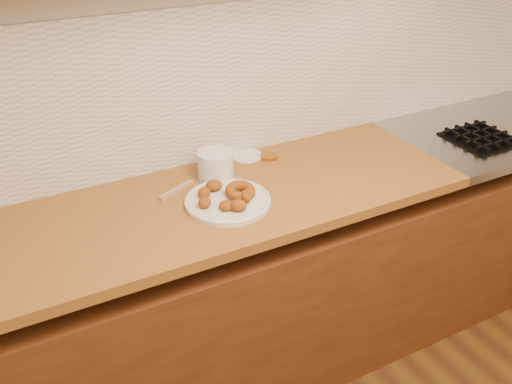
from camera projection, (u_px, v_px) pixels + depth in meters
wall_back at (277, 36)px, 2.09m from camera, size 4.00×0.02×2.70m
base_cabinet at (308, 276)px, 2.35m from camera, size 3.60×0.60×0.77m
butcher_block at (153, 220)px, 1.84m from camera, size 2.30×0.62×0.04m
backsplash at (278, 75)px, 2.16m from camera, size 3.60×0.02×0.60m
donut_plate at (228, 201)px, 1.89m from camera, size 0.30×0.30×0.02m
ring_donut at (240, 191)px, 1.89m from camera, size 0.14×0.14×0.05m
fried_dough_chunks at (222, 197)px, 1.86m from camera, size 0.19×0.24×0.04m
plastic_tub at (216, 166)px, 2.02m from camera, size 0.15×0.15×0.11m
tub_lid at (246, 156)px, 2.20m from camera, size 0.16×0.16×0.01m
brass_jar_lid at (269, 157)px, 2.19m from camera, size 0.07×0.07×0.01m
wooden_utensil at (176, 190)px, 1.96m from camera, size 0.15×0.08×0.01m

